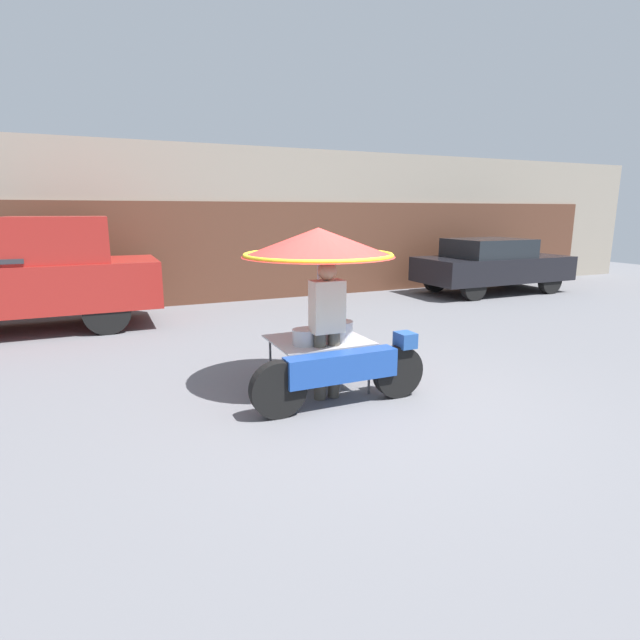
% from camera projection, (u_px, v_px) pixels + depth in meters
% --- Properties ---
extents(ground_plane, '(36.00, 36.00, 0.00)m').
position_uv_depth(ground_plane, '(350.00, 398.00, 5.93)').
color(ground_plane, slate).
extents(shopfront_building, '(28.00, 2.06, 3.69)m').
position_uv_depth(shopfront_building, '(206.00, 225.00, 12.65)').
color(shopfront_building, gray).
rests_on(shopfront_building, ground).
extents(vendor_motorcycle_cart, '(2.13, 1.82, 1.99)m').
position_uv_depth(vendor_motorcycle_cart, '(322.00, 269.00, 5.87)').
color(vendor_motorcycle_cart, black).
rests_on(vendor_motorcycle_cart, ground).
extents(vendor_person, '(0.38, 0.22, 1.63)m').
position_uv_depth(vendor_person, '(327.00, 323.00, 5.76)').
color(vendor_person, '#4C473D').
rests_on(vendor_person, ground).
extents(parked_car, '(4.19, 1.82, 1.46)m').
position_uv_depth(parked_car, '(492.00, 264.00, 13.45)').
color(parked_car, black).
rests_on(parked_car, ground).
extents(pickup_truck, '(4.93, 1.79, 2.09)m').
position_uv_depth(pickup_truck, '(22.00, 278.00, 8.98)').
color(pickup_truck, black).
rests_on(pickup_truck, ground).
extents(potted_plant, '(0.68, 0.68, 0.86)m').
position_uv_depth(potted_plant, '(517.00, 268.00, 15.34)').
color(potted_plant, '#2D2D33').
rests_on(potted_plant, ground).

